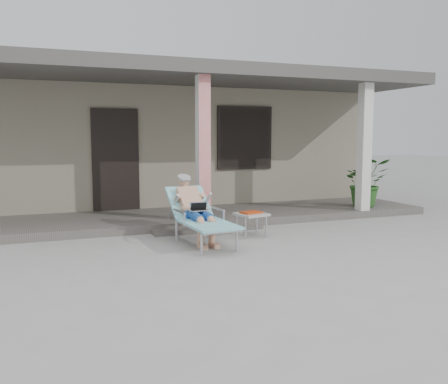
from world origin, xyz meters
name	(u,v)px	position (x,y,z in m)	size (l,w,h in m)	color
ground	(251,256)	(0.00, 0.00, 0.00)	(60.00, 60.00, 0.00)	#9E9E99
house	(151,137)	(0.00, 6.50, 1.67)	(10.40, 5.40, 3.30)	gray
porch_deck	(190,217)	(0.00, 3.00, 0.07)	(10.00, 2.00, 0.15)	#605B56
porch_overhang	(190,78)	(0.00, 2.95, 2.79)	(10.00, 2.30, 2.85)	silver
porch_step	(209,229)	(0.00, 1.85, 0.04)	(2.00, 0.30, 0.07)	#605B56
lounger	(198,199)	(-0.45, 1.09, 0.69)	(0.77, 1.77, 1.13)	#B7B7BC
side_table	(251,215)	(0.54, 1.21, 0.36)	(0.57, 0.57, 0.42)	#A5A5A1
potted_palm	(366,182)	(3.90, 2.58, 0.68)	(0.96, 0.83, 1.06)	#26591E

